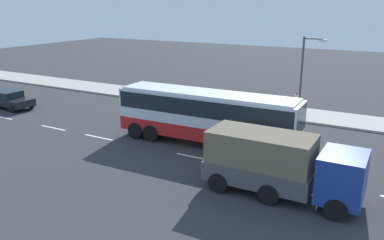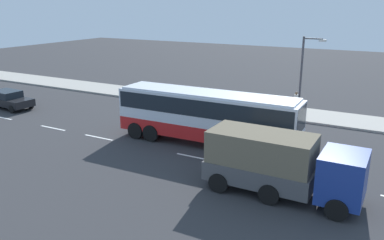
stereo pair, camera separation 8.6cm
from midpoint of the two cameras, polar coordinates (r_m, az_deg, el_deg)
name	(u,v)px [view 1 (the left image)]	position (r m, az deg, el deg)	size (l,w,h in m)	color
ground_plane	(186,140)	(26.06, -0.83, -2.93)	(120.00, 120.00, 0.00)	#333335
sidewalk_curb	(242,107)	(34.45, 7.25, 1.91)	(80.00, 4.00, 0.15)	#A8A399
lane_centreline	(187,155)	(23.50, -0.65, -5.13)	(36.24, 0.16, 0.01)	white
coach_bus	(207,112)	(24.70, 2.22, 1.10)	(11.77, 2.81, 3.41)	red
cargo_truck	(280,163)	(18.79, 12.63, -6.07)	(7.16, 2.64, 2.89)	navy
car_black_sedan	(10,99)	(37.29, -24.73, 2.76)	(4.35, 2.17, 1.49)	black
pedestrian_near_curb	(296,100)	(33.13, 14.88, 2.75)	(0.32, 0.32, 1.67)	black
street_lamp	(304,73)	(30.46, 15.92, 6.59)	(1.66, 0.24, 6.23)	#47474C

